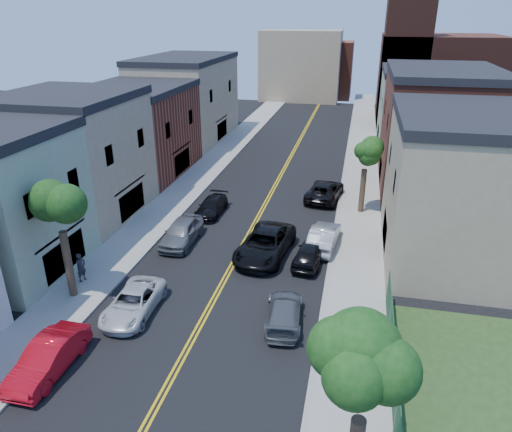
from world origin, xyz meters
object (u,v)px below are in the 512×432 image
Objects in this scene: grey_car_right at (284,312)px; silver_car_right at (324,237)px; black_suv_lane at (265,244)px; grey_car_left at (182,232)px; black_car_left at (211,206)px; dark_car_right_far at (325,191)px; pedestrian_right at (383,358)px; white_pickup at (133,302)px; pedestrian_left at (81,267)px; red_sedan at (48,358)px; black_car_right at (309,254)px.

grey_car_right is 9.20m from silver_car_right.
grey_car_left is at bearing -179.69° from black_suv_lane.
black_suv_lane is at bearing -45.92° from black_car_left.
pedestrian_right is (4.32, -21.26, 0.17)m from dark_car_right_far.
pedestrian_left is at bearing 151.48° from white_pickup.
grey_car_left is 6.11m from black_suv_lane.
black_suv_lane is 3.53× the size of pedestrian_left.
black_suv_lane is (-3.70, -2.09, 0.07)m from silver_car_right.
white_pickup is 0.77× the size of black_suv_lane.
red_sedan is 1.10× the size of black_car_right.
grey_car_left reaches higher than red_sedan.
red_sedan is at bearing 31.17° from pedestrian_right.
black_suv_lane is 11.50m from pedestrian_left.
black_suv_lane is 3.95× the size of pedestrian_right.
black_car_right is 2.64× the size of pedestrian_right.
white_pickup is at bearing 73.50° from dark_car_right_far.
grey_car_left is 11.44m from grey_car_right.
grey_car_left is 9.89m from silver_car_right.
silver_car_right is (9.30, -3.95, 0.16)m from black_car_left.
black_car_left is at bearing -64.03° from grey_car_right.
silver_car_right is at bearing 102.01° from dark_car_right_far.
silver_car_right is 15.75m from pedestrian_left.
black_car_left is 10.07m from dark_car_right_far.
black_car_right is at bearing -100.55° from grey_car_right.
pedestrian_right is at bearing -89.42° from pedestrian_left.
black_suv_lane is at bearing 60.76° from red_sedan.
pedestrian_left is (-10.01, -5.66, 0.17)m from black_suv_lane.
silver_car_right is 0.87× the size of dark_car_right_far.
black_car_right is (10.29, 12.43, -0.04)m from red_sedan.
pedestrian_left reaches higher than silver_car_right.
silver_car_right is (11.00, 14.97, 0.04)m from red_sedan.
grey_car_left is 0.78× the size of black_suv_lane.
white_pickup is 3.05× the size of pedestrian_right.
black_suv_lane is at bearing 82.79° from dark_car_right_far.
grey_car_left is 1.17× the size of black_car_right.
grey_car_left is at bearing -93.82° from black_car_left.
red_sedan is 13.57m from grey_car_left.
grey_car_left reaches higher than silver_car_right.
dark_car_right_far is 3.52× the size of pedestrian_right.
silver_car_right is at bearing -103.59° from grey_car_right.
silver_car_right is 2.73× the size of pedestrian_left.
red_sedan is 0.94× the size of grey_car_left.
grey_car_left reaches higher than black_car_right.
black_car_right is 2.35× the size of pedestrian_left.
black_suv_lane is 12.34m from pedestrian_right.
pedestrian_right reaches higher than grey_car_right.
red_sedan is at bearing -113.21° from black_suv_lane.
black_car_right is 14.01m from pedestrian_left.
red_sedan is 2.90× the size of pedestrian_right.
red_sedan is 14.89m from pedestrian_right.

